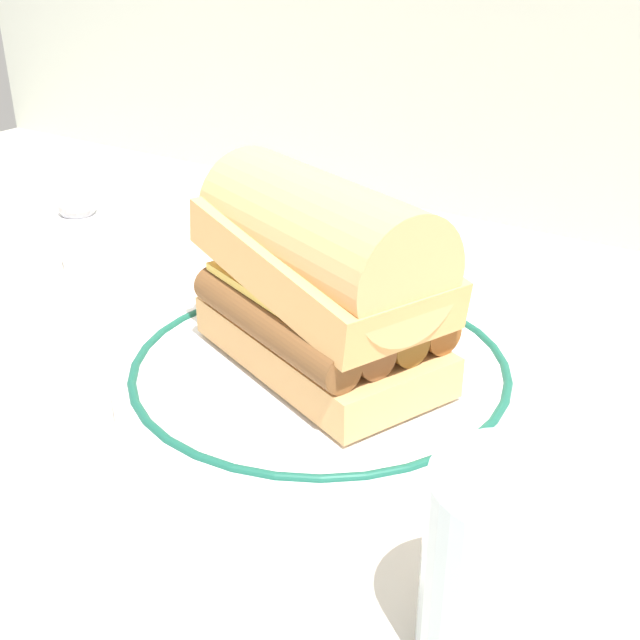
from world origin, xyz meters
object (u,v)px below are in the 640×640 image
at_px(plate, 320,371).
at_px(sausage_sandwich, 320,274).
at_px(drinking_glass, 506,584).
at_px(salt_shaker, 80,230).

bearing_deg(plate, sausage_sandwich, -45.00).
height_order(drinking_glass, salt_shaker, drinking_glass).
bearing_deg(salt_shaker, drinking_glass, -22.28).
distance_m(plate, salt_shaker, 0.28).
relative_size(plate, sausage_sandwich, 1.39).
bearing_deg(drinking_glass, sausage_sandwich, 141.97).
bearing_deg(plate, salt_shaker, 171.03).
xyz_separation_m(plate, drinking_glass, (0.18, -0.14, 0.03)).
relative_size(plate, drinking_glass, 2.98).
relative_size(plate, salt_shaker, 3.46).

